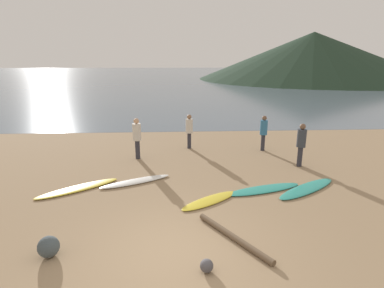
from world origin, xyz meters
name	(u,v)px	position (x,y,z in m)	size (l,w,h in m)	color
ground_plane	(175,139)	(0.00, 10.00, -0.10)	(120.00, 120.00, 0.20)	#997C5B
ocean_water	(175,76)	(0.00, 61.15, 0.00)	(140.00, 100.00, 0.01)	slate
headland_hill	(312,56)	(24.86, 51.51, 4.11)	(40.82, 40.82, 8.23)	#1E3323
surfboard_0	(78,188)	(-3.04, 3.52, 0.03)	(2.62, 0.54, 0.07)	yellow
surfboard_1	(136,181)	(-1.29, 3.97, 0.04)	(2.41, 0.46, 0.08)	white
surfboard_2	(210,200)	(1.02, 2.44, 0.03)	(1.99, 0.51, 0.07)	yellow
surfboard_3	(264,189)	(2.81, 3.14, 0.03)	(2.58, 0.56, 0.06)	teal
surfboard_4	(307,188)	(4.19, 3.13, 0.03)	(2.65, 0.58, 0.07)	teal
person_0	(301,142)	(4.76, 5.27, 0.98)	(0.34, 0.34, 1.66)	#2D2D38
person_1	(264,130)	(3.93, 7.39, 0.93)	(0.32, 0.32, 1.57)	#2D2D38
person_2	(137,135)	(-1.49, 6.51, 0.99)	(0.34, 0.34, 1.69)	#2D2D38
person_3	(189,129)	(0.68, 7.90, 0.92)	(0.32, 0.32, 1.56)	#2D2D38
driftwood_log	(233,237)	(1.36, 0.47, 0.07)	(0.14, 0.14, 2.36)	brown
beach_rock_near	(49,247)	(-2.61, 0.07, 0.22)	(0.45, 0.45, 0.45)	#414C51
beach_rock_far	(207,266)	(0.64, -0.59, 0.13)	(0.26, 0.26, 0.26)	#4E4C51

